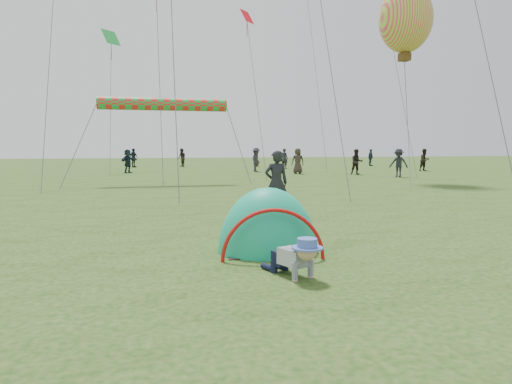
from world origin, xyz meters
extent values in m
plane|color=#173D0F|center=(0.00, 0.00, 0.00)|extent=(140.00, 140.00, 0.00)
ellipsoid|color=#17A087|center=(-1.08, 1.47, 0.00)|extent=(1.96, 1.68, 2.33)
imported|color=black|center=(0.29, 5.68, 0.89)|extent=(0.67, 0.46, 1.78)
imported|color=black|center=(8.24, 30.87, 0.86)|extent=(0.72, 0.74, 1.72)
imported|color=black|center=(10.56, 21.88, 0.85)|extent=(0.95, 0.80, 1.71)
imported|color=#233640|center=(18.03, 34.25, 0.82)|extent=(0.45, 0.98, 1.64)
imported|color=black|center=(11.93, 18.93, 0.88)|extent=(1.26, 1.26, 1.75)
imported|color=#352824|center=(6.85, 35.45, 0.80)|extent=(0.51, 0.78, 1.59)
imported|color=black|center=(-4.49, 27.51, 0.85)|extent=(1.37, 1.54, 1.69)
imported|color=black|center=(17.69, 24.85, 0.85)|extent=(0.90, 0.73, 1.71)
imported|color=#1A2232|center=(-4.33, 36.62, 0.86)|extent=(0.99, 1.03, 1.72)
imported|color=#342A24|center=(7.00, 23.70, 0.88)|extent=(0.93, 0.66, 1.77)
imported|color=#2A241D|center=(0.02, 36.79, 0.86)|extent=(0.91, 1.01, 1.71)
imported|color=#2D2B36|center=(4.82, 26.95, 0.90)|extent=(1.19, 1.34, 1.80)
cylinder|color=red|center=(-2.29, 17.32, 4.00)|extent=(6.37, 0.64, 0.64)
plane|color=red|center=(3.22, 22.77, 10.08)|extent=(1.04, 1.04, 0.85)
plane|color=green|center=(-5.51, 29.32, 9.80)|extent=(1.37, 1.37, 1.12)
camera|label=1|loc=(-3.17, -6.35, 1.89)|focal=32.00mm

